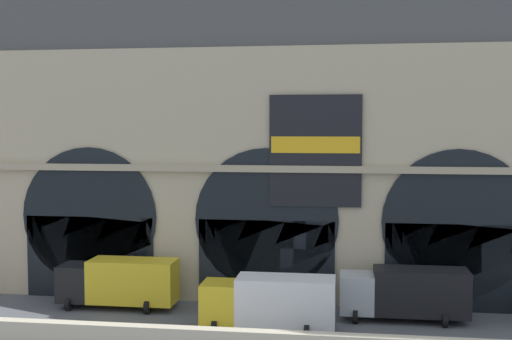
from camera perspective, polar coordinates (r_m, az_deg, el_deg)
ground_plane at (r=37.85m, az=-0.06°, el=-13.86°), size 200.00×200.00×0.00m
station_building at (r=43.66m, az=1.38°, el=2.18°), size 50.31×5.67×21.07m
box_truck_midwest at (r=42.21m, az=-12.05°, el=-9.68°), size 7.50×2.91×3.12m
box_truck_center at (r=36.74m, az=1.24°, el=-11.64°), size 7.50×2.91×3.12m
box_truck_mideast at (r=39.73m, az=13.16°, el=-10.55°), size 7.50×2.91×3.12m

